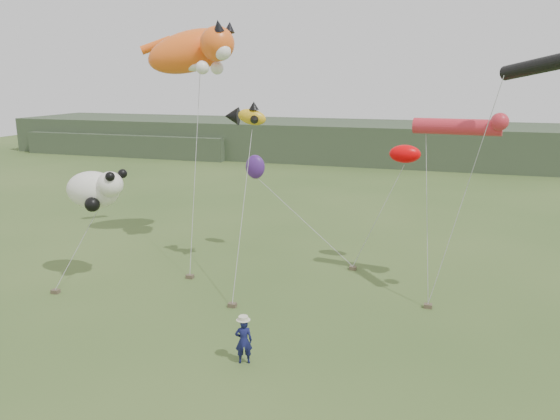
{
  "coord_description": "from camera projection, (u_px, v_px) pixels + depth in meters",
  "views": [
    {
      "loc": [
        5.99,
        -15.1,
        8.8
      ],
      "look_at": [
        0.24,
        3.0,
        4.19
      ],
      "focal_mm": 35.0,
      "sensor_mm": 36.0,
      "label": 1
    }
  ],
  "objects": [
    {
      "name": "sandbag_anchors",
      "position": [
        251.0,
        288.0,
        23.21
      ],
      "size": [
        15.3,
        6.9,
        0.16
      ],
      "color": "brown",
      "rests_on": "ground"
    },
    {
      "name": "headland",
      "position": [
        366.0,
        142.0,
        59.67
      ],
      "size": [
        90.0,
        13.0,
        4.0
      ],
      "color": "#2D3D28",
      "rests_on": "ground"
    },
    {
      "name": "fish_kite",
      "position": [
        245.0,
        116.0,
        24.03
      ],
      "size": [
        2.17,
        1.42,
        1.13
      ],
      "color": "gold",
      "rests_on": "ground"
    },
    {
      "name": "ground",
      "position": [
        245.0,
        354.0,
        17.82
      ],
      "size": [
        120.0,
        120.0,
        0.0
      ],
      "primitive_type": "plane",
      "color": "#385123",
      "rests_on": "ground"
    },
    {
      "name": "festival_attendant",
      "position": [
        244.0,
        341.0,
        17.14
      ],
      "size": [
        0.64,
        0.53,
        1.5
      ],
      "primitive_type": "imported",
      "rotation": [
        0.0,
        0.0,
        3.51
      ],
      "color": "#121546",
      "rests_on": "ground"
    },
    {
      "name": "cat_kite",
      "position": [
        197.0,
        50.0,
        26.82
      ],
      "size": [
        5.86,
        4.11,
        3.04
      ],
      "color": "#FE611A",
      "rests_on": "ground"
    },
    {
      "name": "panda_kite",
      "position": [
        96.0,
        189.0,
        23.42
      ],
      "size": [
        2.86,
        1.85,
        1.78
      ],
      "color": "white",
      "rests_on": "ground"
    },
    {
      "name": "tube_kites",
      "position": [
        491.0,
        105.0,
        20.58
      ],
      "size": [
        5.82,
        3.73,
        3.15
      ],
      "color": "black",
      "rests_on": "ground"
    },
    {
      "name": "misc_kites",
      "position": [
        332.0,
        160.0,
        25.87
      ],
      "size": [
        8.57,
        1.2,
        2.03
      ],
      "color": "#F30105",
      "rests_on": "ground"
    }
  ]
}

